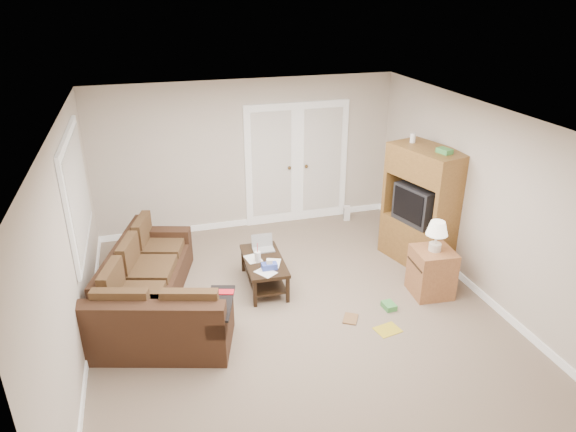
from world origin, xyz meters
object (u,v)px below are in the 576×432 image
object	(u,v)px
sectional_sofa	(152,296)
side_cabinet	(432,268)
coffee_table	(264,271)
tv_armoire	(422,206)

from	to	relation	value
sectional_sofa	side_cabinet	bearing A→B (deg)	8.89
sectional_sofa	coffee_table	size ratio (longest dim) A/B	2.68
tv_armoire	side_cabinet	distance (m)	1.06
sectional_sofa	tv_armoire	xyz separation A→B (m)	(3.90, 0.40, 0.59)
sectional_sofa	coffee_table	world-z (taller)	sectional_sofa
coffee_table	side_cabinet	distance (m)	2.26
side_cabinet	tv_armoire	bearing A→B (deg)	76.27
sectional_sofa	coffee_table	xyz separation A→B (m)	(1.51, 0.34, -0.07)
side_cabinet	coffee_table	bearing A→B (deg)	163.43
coffee_table	side_cabinet	size ratio (longest dim) A/B	0.97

